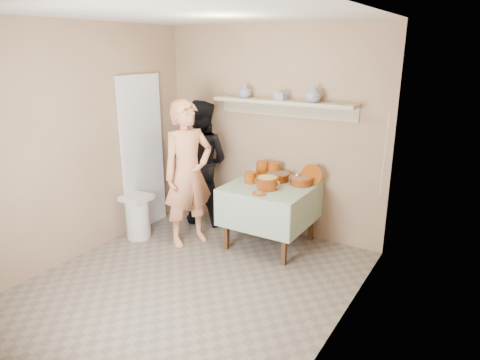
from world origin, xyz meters
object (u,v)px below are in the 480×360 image
Objects in this scene: person_helper at (200,163)px; cazuela_rice at (267,182)px; trash_bin at (138,216)px; person_cook at (188,174)px; serving_table at (270,195)px.

cazuela_rice is (1.20, -0.32, 0.01)m from person_helper.
cazuela_rice is 1.73m from trash_bin.
person_cook is 1.81× the size of serving_table.
person_cook is at bearing 104.72° from person_helper.
person_cook is 1.01m from serving_table.
person_cook reaches higher than trash_bin.
person_cook is at bearing -152.90° from serving_table.
person_helper is (-0.29, 0.63, -0.04)m from person_cook.
trash_bin is at bearing 134.33° from person_cook.
person_helper is 1.09m from trash_bin.
person_helper is at bearing 48.90° from person_cook.
person_helper is 1.20m from serving_table.
person_cook is 0.91m from trash_bin.
cazuela_rice reaches higher than serving_table.
serving_table is (1.17, -0.18, -0.19)m from person_helper.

